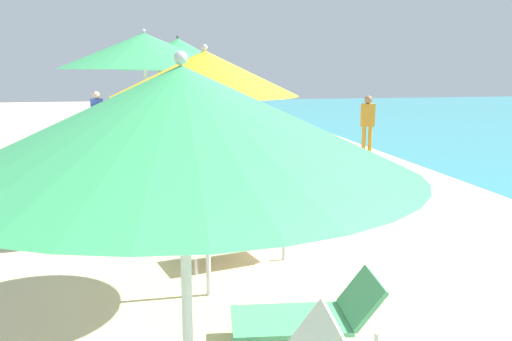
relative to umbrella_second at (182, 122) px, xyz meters
The scene contains 17 objects.
umbrella_second is the anchor object (origin of this frame).
umbrella_third 3.09m from the umbrella_second, 82.11° to the left, with size 1.86×1.86×2.61m.
lounger_third_shoreside 4.56m from the umbrella_second, 77.57° to the left, with size 1.51×0.92×0.55m.
lounger_third_inland 2.86m from the umbrella_second, 57.18° to the left, with size 1.33×0.75×0.61m.
umbrella_fourth 6.19m from the umbrella_second, 91.48° to the left, with size 2.57×2.57×2.95m.
lounger_fourth_shoreside 7.69m from the umbrella_second, 85.62° to the left, with size 1.42×0.83×0.53m.
lounger_fourth_inland 5.43m from the umbrella_second, 80.25° to the left, with size 1.45×0.86×0.61m.
umbrella_fifth 9.23m from the umbrella_second, 86.78° to the left, with size 2.42×2.42×3.02m.
lounger_fifth_shoreside 10.45m from the umbrella_second, 84.07° to the left, with size 1.41×0.83×0.68m.
lounger_fifth_inland 8.52m from the umbrella_second, 82.23° to the left, with size 1.67×0.97×0.58m.
umbrella_sixth 12.19m from the umbrella_second, 87.86° to the left, with size 1.89×1.89×2.73m.
lounger_sixth_shoreside 13.54m from the umbrella_second, 85.00° to the left, with size 1.47×0.60×0.50m.
lounger_sixth_inland 11.19m from the umbrella_second, 85.59° to the left, with size 1.44×0.97×0.62m.
umbrella_farthest 14.80m from the umbrella_second, 88.98° to the left, with size 2.36×2.36×2.83m.
lounger_farthest_shoreside 16.20m from the umbrella_second, 86.28° to the left, with size 1.50×0.77×0.50m.
person_walking_near 12.75m from the umbrella_second, 63.50° to the left, with size 0.40×0.30×1.63m.
person_walking_mid 15.05m from the umbrella_second, 96.35° to the left, with size 0.40×0.29×1.64m.
Camera 1 is at (-1.19, 0.83, 2.40)m, focal length 38.12 mm.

